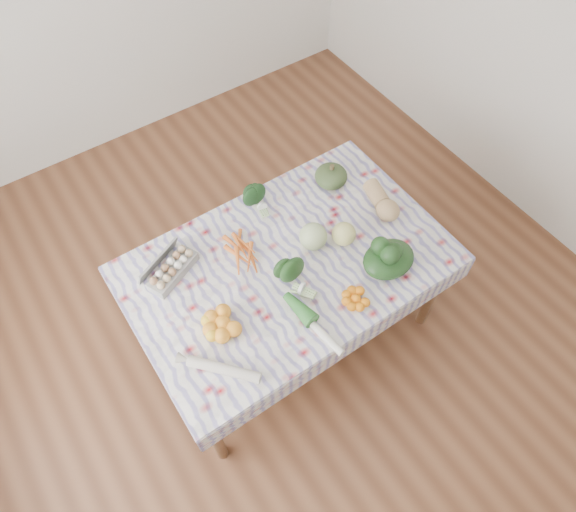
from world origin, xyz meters
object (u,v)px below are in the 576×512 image
(cabbage, at_px, (313,237))
(dining_table, at_px, (288,271))
(grapefruit, at_px, (344,234))
(egg_carton, at_px, (173,270))
(kabocha_squash, at_px, (331,176))
(butternut_squash, at_px, (382,200))

(cabbage, bearing_deg, dining_table, -173.94)
(dining_table, relative_size, grapefruit, 12.47)
(egg_carton, height_order, cabbage, cabbage)
(egg_carton, bearing_deg, cabbage, -44.03)
(dining_table, bearing_deg, grapefruit, -9.40)
(dining_table, distance_m, kabocha_squash, 0.62)
(kabocha_squash, relative_size, butternut_squash, 0.69)
(cabbage, xyz_separation_m, grapefruit, (0.15, -0.07, -0.01))
(egg_carton, relative_size, grapefruit, 2.28)
(butternut_squash, bearing_deg, dining_table, -165.80)
(cabbage, bearing_deg, butternut_squash, -0.51)
(dining_table, bearing_deg, kabocha_squash, 31.54)
(dining_table, xyz_separation_m, egg_carton, (-0.52, 0.27, 0.12))
(egg_carton, relative_size, kabocha_squash, 1.56)
(cabbage, height_order, butternut_squash, cabbage)
(grapefruit, bearing_deg, cabbage, 154.29)
(egg_carton, xyz_separation_m, butternut_squash, (1.16, -0.26, 0.02))
(egg_carton, xyz_separation_m, kabocha_squash, (1.04, 0.04, 0.02))
(dining_table, relative_size, cabbage, 10.77)
(kabocha_squash, xyz_separation_m, cabbage, (-0.34, -0.30, 0.01))
(grapefruit, bearing_deg, kabocha_squash, 62.23)
(egg_carton, xyz_separation_m, cabbage, (0.70, -0.25, 0.04))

